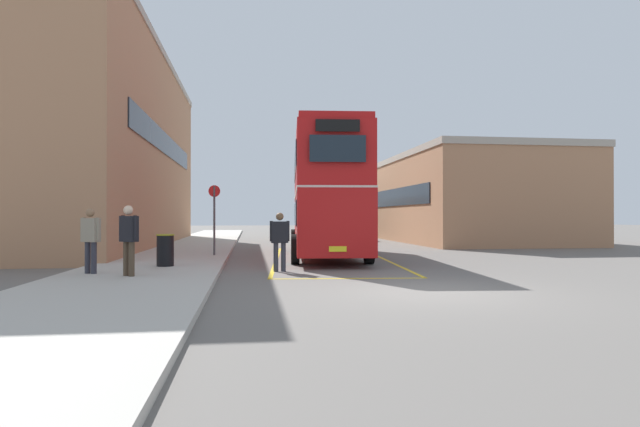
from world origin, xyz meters
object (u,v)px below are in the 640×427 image
(pedestrian_boarding, at_px, (280,237))
(litter_bin, at_px, (165,250))
(single_deck_bus, at_px, (325,216))
(pedestrian_waiting_far, at_px, (91,236))
(pedestrian_waiting_near, at_px, (129,235))
(bus_stop_sign, at_px, (214,213))
(double_decker_bus, at_px, (326,193))

(pedestrian_boarding, distance_m, litter_bin, 3.38)
(single_deck_bus, relative_size, pedestrian_waiting_far, 5.95)
(pedestrian_waiting_near, height_order, litter_bin, pedestrian_waiting_near)
(single_deck_bus, relative_size, pedestrian_waiting_near, 5.73)
(single_deck_bus, xyz_separation_m, pedestrian_boarding, (-4.87, -24.19, -0.66))
(pedestrian_waiting_far, relative_size, litter_bin, 1.77)
(pedestrian_waiting_far, bearing_deg, bus_stop_sign, 66.04)
(double_decker_bus, xyz_separation_m, litter_bin, (-5.44, -4.79, -1.90))
(pedestrian_waiting_near, relative_size, litter_bin, 1.84)
(single_deck_bus, height_order, litter_bin, single_deck_bus)
(pedestrian_waiting_far, xyz_separation_m, litter_bin, (1.56, 1.79, -0.48))
(bus_stop_sign, bearing_deg, litter_bin, -104.85)
(litter_bin, bearing_deg, double_decker_bus, 41.37)
(single_deck_bus, bearing_deg, bus_stop_sign, -110.02)
(single_deck_bus, relative_size, litter_bin, 10.54)
(single_deck_bus, distance_m, pedestrian_boarding, 24.69)
(pedestrian_waiting_far, distance_m, litter_bin, 2.42)
(litter_bin, distance_m, bus_stop_sign, 4.52)
(double_decker_bus, bearing_deg, single_deck_bus, 81.73)
(pedestrian_waiting_far, distance_m, bus_stop_sign, 6.63)
(double_decker_bus, relative_size, pedestrian_waiting_far, 6.54)
(single_deck_bus, bearing_deg, pedestrian_waiting_far, -110.98)
(double_decker_bus, distance_m, pedestrian_boarding, 6.02)
(litter_bin, bearing_deg, pedestrian_waiting_near, -100.69)
(pedestrian_waiting_near, xyz_separation_m, pedestrian_waiting_far, (-1.09, 0.70, -0.04))
(pedestrian_waiting_near, bearing_deg, pedestrian_boarding, 26.42)
(single_deck_bus, bearing_deg, litter_bin, -109.11)
(pedestrian_waiting_near, bearing_deg, single_deck_bus, 71.66)
(double_decker_bus, xyz_separation_m, pedestrian_waiting_far, (-7.00, -6.59, -1.42))
(pedestrian_waiting_near, distance_m, litter_bin, 2.59)
(double_decker_bus, xyz_separation_m, pedestrian_boarding, (-2.14, -5.41, -1.53))
(pedestrian_waiting_far, bearing_deg, pedestrian_waiting_near, -32.77)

